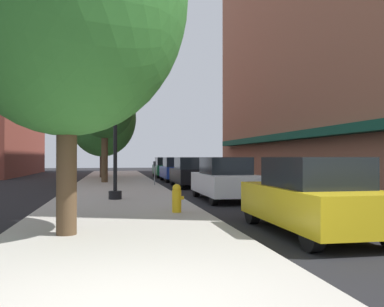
# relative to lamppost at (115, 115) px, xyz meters

# --- Properties ---
(ground_plane) EXTENTS (90.00, 90.00, 0.00)m
(ground_plane) POSITION_rel_lamppost_xyz_m (4.13, 6.76, -3.20)
(ground_plane) COLOR black
(sidewalk_slab) EXTENTS (4.80, 50.00, 0.12)m
(sidewalk_slab) POSITION_rel_lamppost_xyz_m (0.13, 7.76, -3.14)
(sidewalk_slab) COLOR #A8A399
(sidewalk_slab) RESTS_ON ground
(lamppost) EXTENTS (0.48, 0.48, 5.90)m
(lamppost) POSITION_rel_lamppost_xyz_m (0.00, 0.00, 0.00)
(lamppost) COLOR black
(lamppost) RESTS_ON sidewalk_slab
(fire_hydrant) EXTENTS (0.33, 0.26, 0.79)m
(fire_hydrant) POSITION_rel_lamppost_xyz_m (1.68, -4.04, -2.68)
(fire_hydrant) COLOR gold
(fire_hydrant) RESTS_ON sidewalk_slab
(parking_meter_near) EXTENTS (0.14, 0.09, 1.31)m
(parking_meter_near) POSITION_rel_lamppost_xyz_m (2.18, 7.75, -2.25)
(parking_meter_near) COLOR slate
(parking_meter_near) RESTS_ON sidewalk_slab
(tree_near) EXTENTS (5.12, 5.12, 7.49)m
(tree_near) POSITION_rel_lamppost_xyz_m (-0.92, 17.28, 1.45)
(tree_near) COLOR #422D1E
(tree_near) RESTS_ON sidewalk_slab
(tree_mid) EXTENTS (3.68, 3.68, 6.94)m
(tree_mid) POSITION_rel_lamppost_xyz_m (-0.62, 10.79, 1.71)
(tree_mid) COLOR #4C3823
(tree_mid) RESTS_ON sidewalk_slab
(car_yellow) EXTENTS (1.80, 4.30, 1.66)m
(car_yellow) POSITION_rel_lamppost_xyz_m (4.13, -7.27, -2.39)
(car_yellow) COLOR black
(car_yellow) RESTS_ON ground
(car_white) EXTENTS (1.80, 4.30, 1.66)m
(car_white) POSITION_rel_lamppost_xyz_m (4.13, -0.02, -2.39)
(car_white) COLOR black
(car_white) RESTS_ON ground
(car_black) EXTENTS (1.80, 4.30, 1.66)m
(car_black) POSITION_rel_lamppost_xyz_m (4.13, 7.20, -2.39)
(car_black) COLOR black
(car_black) RESTS_ON ground
(car_blue) EXTENTS (1.80, 4.30, 1.66)m
(car_blue) POSITION_rel_lamppost_xyz_m (4.13, 12.90, -2.39)
(car_blue) COLOR black
(car_blue) RESTS_ON ground
(car_green) EXTENTS (1.80, 4.30, 1.66)m
(car_green) POSITION_rel_lamppost_xyz_m (4.13, 18.80, -2.39)
(car_green) COLOR black
(car_green) RESTS_ON ground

